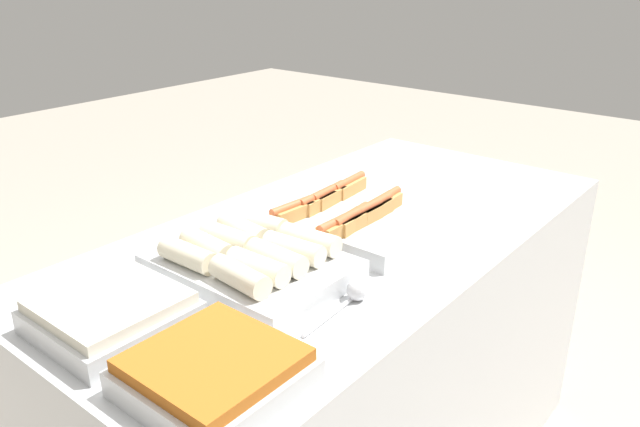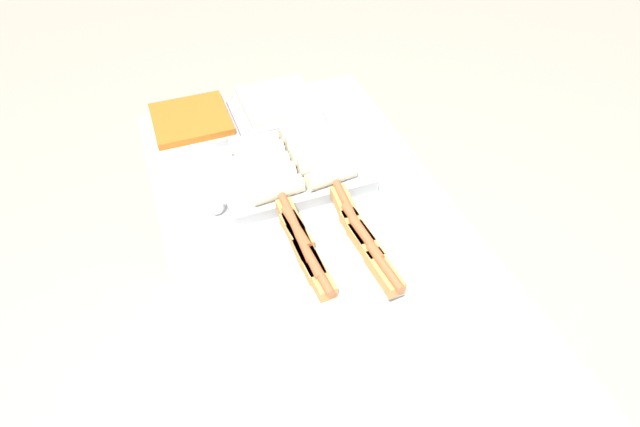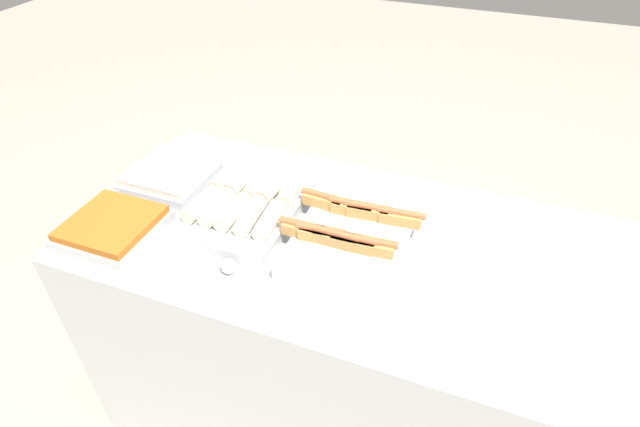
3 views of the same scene
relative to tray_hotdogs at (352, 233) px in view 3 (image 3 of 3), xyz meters
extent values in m
plane|color=#ADA393|center=(0.01, 0.00, -0.97)|extent=(12.00, 12.00, 0.00)
cube|color=silver|center=(0.01, 0.00, -0.50)|extent=(1.73, 0.83, 0.93)
cube|color=silver|center=(0.00, 0.00, -0.01)|extent=(0.32, 0.48, 0.05)
cube|color=tan|center=(0.13, 0.08, 0.03)|extent=(0.13, 0.05, 0.04)
cylinder|color=#CC6038|center=(0.13, 0.08, 0.05)|extent=(0.15, 0.03, 0.02)
cube|color=tan|center=(-0.02, 0.08, 0.03)|extent=(0.13, 0.05, 0.04)
cylinder|color=#CC6038|center=(-0.02, 0.08, 0.05)|extent=(0.15, 0.03, 0.02)
cube|color=tan|center=(-0.12, -0.08, 0.03)|extent=(0.13, 0.04, 0.04)
cylinder|color=#CC6038|center=(-0.12, -0.08, 0.05)|extent=(0.15, 0.02, 0.02)
cube|color=tan|center=(0.03, 0.08, 0.03)|extent=(0.13, 0.06, 0.04)
cylinder|color=#CC6038|center=(0.03, 0.08, 0.05)|extent=(0.15, 0.04, 0.02)
cube|color=tan|center=(0.08, -0.07, 0.03)|extent=(0.13, 0.05, 0.04)
cylinder|color=#CC6038|center=(0.08, -0.07, 0.05)|extent=(0.15, 0.03, 0.02)
cube|color=tan|center=(-0.12, 0.08, 0.03)|extent=(0.13, 0.05, 0.04)
cylinder|color=#CC6038|center=(-0.12, 0.08, 0.05)|extent=(0.15, 0.03, 0.02)
cube|color=tan|center=(-0.07, -0.08, 0.03)|extent=(0.13, 0.06, 0.04)
cylinder|color=#CC6038|center=(-0.07, -0.08, 0.05)|extent=(0.15, 0.04, 0.02)
cube|color=tan|center=(0.03, -0.08, 0.03)|extent=(0.13, 0.05, 0.04)
cylinder|color=#CC6038|center=(0.03, -0.08, 0.05)|extent=(0.15, 0.03, 0.02)
cube|color=tan|center=(-0.02, -0.08, 0.03)|extent=(0.13, 0.05, 0.04)
cylinder|color=#CC6038|center=(-0.02, -0.08, 0.05)|extent=(0.15, 0.02, 0.02)
cube|color=silver|center=(-0.36, 0.00, -0.01)|extent=(0.32, 0.44, 0.05)
cylinder|color=beige|center=(-0.30, 0.08, 0.04)|extent=(0.07, 0.15, 0.05)
cylinder|color=beige|center=(-0.24, -0.08, 0.04)|extent=(0.06, 0.15, 0.05)
cylinder|color=beige|center=(-0.42, -0.08, 0.04)|extent=(0.05, 0.15, 0.05)
cylinder|color=beige|center=(-0.47, 0.08, 0.04)|extent=(0.05, 0.15, 0.05)
cylinder|color=beige|center=(-0.36, -0.08, 0.04)|extent=(0.06, 0.15, 0.05)
cylinder|color=beige|center=(-0.35, 0.08, 0.04)|extent=(0.06, 0.15, 0.05)
cylinder|color=beige|center=(-0.30, -0.08, 0.04)|extent=(0.06, 0.15, 0.05)
cylinder|color=beige|center=(-0.47, -0.08, 0.04)|extent=(0.07, 0.15, 0.05)
cylinder|color=beige|center=(-0.41, 0.08, 0.04)|extent=(0.06, 0.15, 0.05)
cylinder|color=beige|center=(-0.24, 0.09, 0.04)|extent=(0.07, 0.15, 0.05)
cube|color=silver|center=(-0.69, -0.24, -0.01)|extent=(0.27, 0.27, 0.05)
cube|color=#B7601E|center=(-0.69, -0.24, 0.03)|extent=(0.25, 0.25, 0.02)
cube|color=silver|center=(-0.69, 0.06, -0.01)|extent=(0.27, 0.27, 0.05)
cube|color=silver|center=(-0.69, 0.06, 0.03)|extent=(0.25, 0.25, 0.02)
cylinder|color=silver|center=(-0.38, -0.25, -0.03)|extent=(0.19, 0.02, 0.01)
sphere|color=silver|center=(-0.29, -0.25, -0.01)|extent=(0.05, 0.05, 0.05)
camera|label=1|loc=(-1.25, -0.94, 0.65)|focal=35.00mm
camera|label=2|loc=(0.77, -0.32, 1.00)|focal=28.00mm
camera|label=3|loc=(0.32, -1.11, 0.98)|focal=28.00mm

